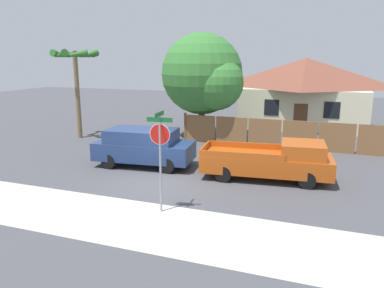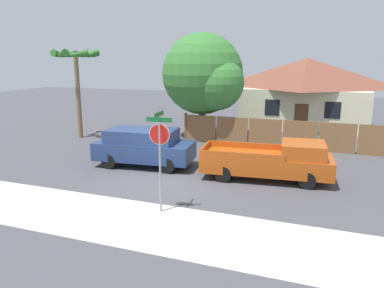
# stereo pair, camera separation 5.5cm
# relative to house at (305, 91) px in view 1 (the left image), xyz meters

# --- Properties ---
(ground_plane) EXTENTS (80.00, 80.00, 0.00)m
(ground_plane) POSITION_rel_house_xyz_m (-4.72, -15.86, -2.60)
(ground_plane) COLOR #47474C
(sidewalk_strip) EXTENTS (36.00, 3.20, 0.01)m
(sidewalk_strip) POSITION_rel_house_xyz_m (-4.72, -19.46, -2.60)
(sidewalk_strip) COLOR beige
(sidewalk_strip) RESTS_ON ground
(wooden_fence) EXTENTS (13.75, 0.12, 1.73)m
(wooden_fence) POSITION_rel_house_xyz_m (0.35, -7.91, -1.78)
(wooden_fence) COLOR brown
(wooden_fence) RESTS_ON ground
(house) EXTENTS (9.40, 6.47, 5.01)m
(house) POSITION_rel_house_xyz_m (0.00, 0.00, 0.00)
(house) COLOR beige
(house) RESTS_ON ground
(oak_tree) EXTENTS (5.29, 5.04, 6.57)m
(oak_tree) POSITION_rel_house_xyz_m (-5.59, -6.75, 1.33)
(oak_tree) COLOR brown
(oak_tree) RESTS_ON ground
(palm_tree) EXTENTS (2.72, 2.93, 5.53)m
(palm_tree) POSITION_rel_house_xyz_m (-13.15, -9.40, 2.15)
(palm_tree) COLOR brown
(palm_tree) RESTS_ON ground
(red_suv) EXTENTS (4.77, 2.46, 1.77)m
(red_suv) POSITION_rel_house_xyz_m (-6.33, -13.71, -1.65)
(red_suv) COLOR navy
(red_suv) RESTS_ON ground
(orange_pickup) EXTENTS (5.54, 2.52, 1.66)m
(orange_pickup) POSITION_rel_house_xyz_m (-0.33, -13.68, -1.79)
(orange_pickup) COLOR #B74C14
(orange_pickup) RESTS_ON ground
(stop_sign) EXTENTS (0.86, 0.78, 3.37)m
(stop_sign) POSITION_rel_house_xyz_m (-3.28, -18.40, -0.32)
(stop_sign) COLOR gray
(stop_sign) RESTS_ON ground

